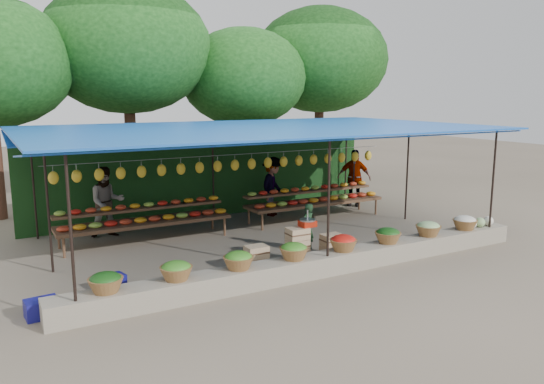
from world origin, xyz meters
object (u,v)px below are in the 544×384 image
crate_counter (296,249)px  blue_crate_back (112,282)px  blue_crate_front (42,308)px  vendor_seated (307,227)px  weighing_scale (307,223)px

crate_counter → blue_crate_back: 3.86m
blue_crate_front → blue_crate_back: 1.49m
crate_counter → vendor_seated: vendor_seated is taller
crate_counter → blue_crate_front: size_ratio=4.66×
crate_counter → weighing_scale: bearing=0.0°
weighing_scale → vendor_seated: 0.85m
crate_counter → weighing_scale: weighing_scale is taller
crate_counter → vendor_seated: bearing=43.3°
weighing_scale → vendor_seated: weighing_scale is taller
vendor_seated → blue_crate_front: bearing=-13.8°
weighing_scale → blue_crate_back: (-4.12, 0.32, -0.72)m
crate_counter → vendor_seated: (0.71, 0.67, 0.24)m
crate_counter → weighing_scale: size_ratio=6.41×
crate_counter → weighing_scale: 0.61m
blue_crate_back → blue_crate_front: bearing=-163.8°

